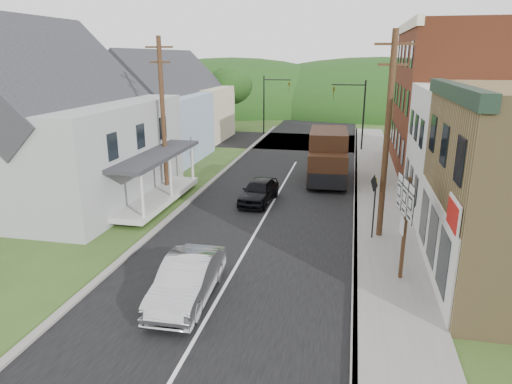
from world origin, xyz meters
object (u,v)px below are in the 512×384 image
Objects in this scene: warning_sign at (374,198)px; silver_sedan at (187,280)px; route_sign_cluster at (405,214)px; dark_sedan at (259,191)px; delivery_van at (328,156)px.

silver_sedan is at bearing -152.32° from warning_sign.
warning_sign is at bearing 94.70° from route_sign_cluster.
route_sign_cluster reaches higher than dark_sedan.
warning_sign is at bearing 44.80° from silver_sedan.
silver_sedan is 9.17m from warning_sign.
dark_sedan is 1.04× the size of route_sign_cluster.
route_sign_cluster reaches higher than silver_sedan.
silver_sedan is at bearing -105.65° from delivery_van.
delivery_van is (3.65, 16.38, 0.93)m from silver_sedan.
delivery_van is at bearing 75.37° from silver_sedan.
warning_sign reaches higher than silver_sedan.
warning_sign is (2.56, -9.75, 0.34)m from delivery_van.
delivery_van reaches higher than silver_sedan.
warning_sign is (-0.87, 3.73, -0.60)m from route_sign_cluster.
delivery_van reaches higher than warning_sign.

